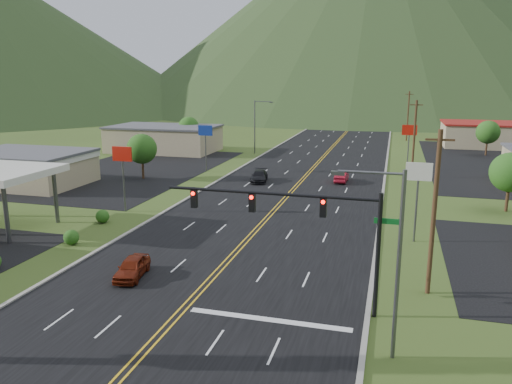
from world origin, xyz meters
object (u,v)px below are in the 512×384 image
(car_red_near, at_px, (132,268))
(car_red_far, at_px, (342,177))
(traffic_signal, at_px, (304,218))
(streetlight_east, at_px, (392,253))
(streetlight_west, at_px, (257,123))
(car_dark_mid, at_px, (259,177))

(car_red_near, bearing_deg, car_red_far, 63.84)
(traffic_signal, relative_size, streetlight_east, 1.46)
(traffic_signal, relative_size, car_red_far, 3.31)
(traffic_signal, xyz_separation_m, streetlight_west, (-18.16, 56.00, -0.15))
(streetlight_east, distance_m, car_red_near, 17.72)
(streetlight_east, xyz_separation_m, car_dark_mid, (-16.18, 37.07, -4.50))
(streetlight_west, bearing_deg, traffic_signal, -72.03)
(traffic_signal, height_order, car_dark_mid, traffic_signal)
(streetlight_east, xyz_separation_m, streetlight_west, (-22.86, 60.00, 0.00))
(streetlight_east, relative_size, car_red_far, 2.27)
(car_dark_mid, bearing_deg, traffic_signal, -80.34)
(traffic_signal, distance_m, streetlight_east, 6.17)
(streetlight_west, bearing_deg, car_red_near, -83.13)
(streetlight_east, distance_m, car_red_far, 40.28)
(car_red_far, bearing_deg, streetlight_east, 100.50)
(traffic_signal, bearing_deg, car_red_far, 92.44)
(streetlight_west, relative_size, car_red_far, 2.27)
(car_dark_mid, distance_m, car_red_far, 10.27)
(car_red_near, relative_size, car_dark_mid, 0.83)
(car_dark_mid, relative_size, car_red_far, 1.18)
(traffic_signal, distance_m, streetlight_west, 58.88)
(streetlight_west, xyz_separation_m, car_red_far, (16.65, -20.46, -4.53))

